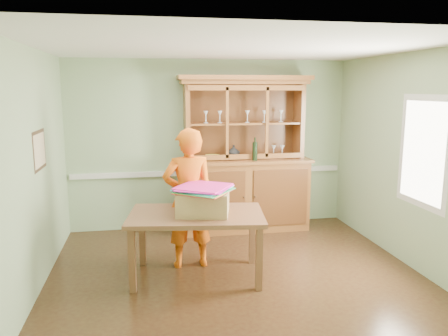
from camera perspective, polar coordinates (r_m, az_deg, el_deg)
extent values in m
plane|color=#402C14|center=(5.54, 1.42, -13.58)|extent=(4.50, 4.50, 0.00)
plane|color=white|center=(5.08, 1.56, 15.47)|extent=(4.50, 4.50, 0.00)
plane|color=#8BA67C|center=(7.09, -1.83, 3.07)|extent=(4.50, 0.00, 4.50)
plane|color=#8BA67C|center=(5.18, -23.69, -0.50)|extent=(0.00, 4.00, 4.00)
plane|color=#8BA67C|center=(6.02, 22.97, 0.95)|extent=(0.00, 4.00, 4.00)
plane|color=#8BA67C|center=(3.26, 8.76, -5.73)|extent=(4.50, 0.00, 4.50)
cube|color=silver|center=(7.13, -1.78, -0.54)|extent=(4.41, 0.05, 0.08)
cube|color=#372416|center=(5.43, -22.92, 2.16)|extent=(0.03, 0.60, 0.46)
cube|color=beige|center=(5.43, -22.86, 2.17)|extent=(0.01, 0.52, 0.38)
cube|color=silver|center=(5.74, 24.53, 1.94)|extent=(0.03, 0.96, 1.36)
cube|color=white|center=(5.73, 24.48, 1.94)|extent=(0.01, 0.80, 1.20)
cube|color=brown|center=(7.04, 2.72, -3.59)|extent=(1.99, 0.61, 1.11)
cube|color=brown|center=(6.91, 2.78, 1.02)|extent=(2.06, 0.67, 0.04)
cube|color=brown|center=(7.13, 2.28, 6.19)|extent=(1.88, 0.04, 1.16)
cube|color=brown|center=(6.79, -4.89, 5.96)|extent=(0.07, 0.42, 1.16)
cube|color=brown|center=(7.20, 9.72, 6.09)|extent=(0.07, 0.42, 1.16)
cube|color=brown|center=(6.92, 2.67, 11.15)|extent=(1.99, 0.49, 0.07)
cube|color=brown|center=(6.90, 2.71, 11.70)|extent=(2.08, 0.53, 0.07)
cube|color=brown|center=(6.94, 2.62, 5.85)|extent=(1.75, 0.37, 0.03)
imported|color=#B2B2B7|center=(6.96, 1.26, 2.16)|extent=(0.20, 0.20, 0.21)
imported|color=gold|center=(6.91, -1.44, 1.46)|extent=(0.24, 0.24, 0.06)
cylinder|color=black|center=(6.73, 4.06, 2.47)|extent=(0.08, 0.08, 0.35)
cube|color=brown|center=(5.21, -3.63, -6.22)|extent=(1.70, 1.16, 0.05)
cube|color=brown|center=(5.04, -11.91, -11.77)|extent=(0.08, 0.08, 0.74)
cube|color=brown|center=(5.76, -10.62, -8.87)|extent=(0.08, 0.08, 0.74)
cube|color=brown|center=(5.00, 4.60, -11.74)|extent=(0.08, 0.08, 0.74)
cube|color=brown|center=(5.73, 3.67, -8.82)|extent=(0.08, 0.08, 0.74)
cube|color=tan|center=(5.14, -2.74, -4.53)|extent=(0.69, 0.60, 0.28)
cube|color=#EA233E|center=(5.07, -2.62, -3.07)|extent=(0.76, 0.76, 0.01)
cube|color=#F8AA1F|center=(5.07, -2.62, -2.97)|extent=(0.76, 0.76, 0.01)
cube|color=#33AE5D|center=(5.07, -2.63, -2.87)|extent=(0.76, 0.76, 0.01)
cube|color=#2FB5DE|center=(5.07, -2.63, -2.77)|extent=(0.76, 0.76, 0.01)
cube|color=pink|center=(5.07, -2.63, -2.67)|extent=(0.76, 0.76, 0.01)
cube|color=#E322AE|center=(5.06, -2.63, -2.57)|extent=(0.76, 0.76, 0.01)
cube|color=#EA2390|center=(5.06, -2.63, -2.47)|extent=(0.76, 0.76, 0.01)
imported|color=#E45C0E|center=(5.50, -4.64, -3.98)|extent=(0.67, 0.45, 1.78)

